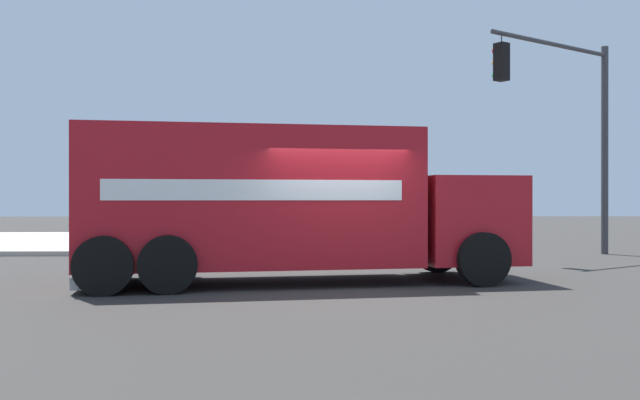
# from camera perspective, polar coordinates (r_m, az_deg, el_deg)

# --- Properties ---
(ground_plane) EXTENTS (100.00, 100.00, 0.00)m
(ground_plane) POSITION_cam_1_polar(r_m,az_deg,el_deg) (12.57, 1.65, -7.27)
(ground_plane) COLOR #33302D
(delivery_truck) EXTENTS (3.92, 8.54, 2.92)m
(delivery_truck) POSITION_cam_1_polar(r_m,az_deg,el_deg) (13.27, -2.76, -0.28)
(delivery_truck) COLOR #AD141E
(delivery_truck) RESTS_ON ground
(traffic_light_primary) EXTENTS (2.91, 4.20, 6.05)m
(traffic_light_primary) POSITION_cam_1_polar(r_m,az_deg,el_deg) (20.53, 20.07, 6.83)
(traffic_light_primary) COLOR #38383D
(traffic_light_primary) RESTS_ON ground
(sedan_navy) EXTENTS (2.36, 4.45, 1.31)m
(sedan_navy) POSITION_cam_1_polar(r_m,az_deg,el_deg) (23.85, -11.15, -2.26)
(sedan_navy) COLOR navy
(sedan_navy) RESTS_ON ground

